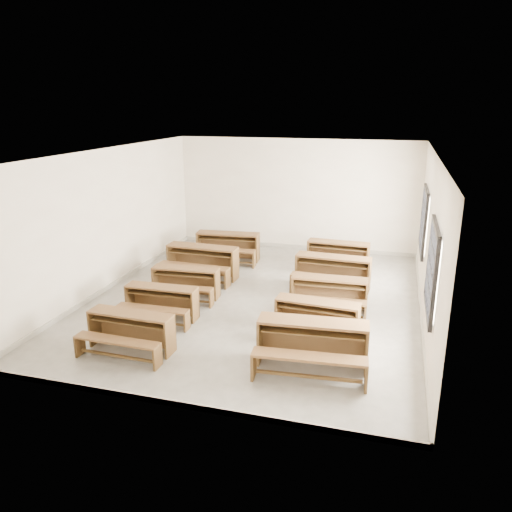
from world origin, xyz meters
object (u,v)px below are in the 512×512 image
(desk_set_0, at_px, (130,329))
(desk_set_6, at_px, (316,316))
(desk_set_3, at_px, (202,259))
(desk_set_7, at_px, (329,292))
(desk_set_4, at_px, (228,245))
(desk_set_2, at_px, (185,280))
(desk_set_9, at_px, (338,253))
(desk_set_8, at_px, (332,270))
(desk_set_1, at_px, (161,300))
(desk_set_5, at_px, (312,341))

(desk_set_0, bearing_deg, desk_set_6, 26.45)
(desk_set_3, bearing_deg, desk_set_7, -17.63)
(desk_set_4, relative_size, desk_set_7, 1.11)
(desk_set_0, relative_size, desk_set_3, 0.86)
(desk_set_2, distance_m, desk_set_4, 2.83)
(desk_set_3, xyz_separation_m, desk_set_9, (3.15, 1.61, -0.05))
(desk_set_3, distance_m, desk_set_9, 3.53)
(desk_set_8, xyz_separation_m, desk_set_9, (-0.06, 1.51, -0.03))
(desk_set_1, height_order, desk_set_8, desk_set_8)
(desk_set_1, relative_size, desk_set_6, 0.93)
(desk_set_9, bearing_deg, desk_set_2, -133.32)
(desk_set_2, bearing_deg, desk_set_9, 40.21)
(desk_set_2, relative_size, desk_set_9, 0.95)
(desk_set_1, xyz_separation_m, desk_set_4, (0.03, 4.01, 0.06))
(desk_set_1, height_order, desk_set_5, desk_set_5)
(desk_set_1, xyz_separation_m, desk_set_6, (3.13, 0.01, 0.02))
(desk_set_0, bearing_deg, desk_set_2, 93.53)
(desk_set_7, bearing_deg, desk_set_5, -91.02)
(desk_set_5, relative_size, desk_set_8, 1.05)
(desk_set_1, distance_m, desk_set_3, 2.51)
(desk_set_0, xyz_separation_m, desk_set_8, (2.99, 3.99, 0.05))
(desk_set_8, distance_m, desk_set_9, 1.51)
(desk_set_3, relative_size, desk_set_7, 1.13)
(desk_set_5, bearing_deg, desk_set_7, 86.80)
(desk_set_1, bearing_deg, desk_set_5, -20.33)
(desk_set_4, xyz_separation_m, desk_set_5, (3.21, -5.13, 0.02))
(desk_set_9, bearing_deg, desk_set_7, -84.08)
(desk_set_3, bearing_deg, desk_set_8, 3.84)
(desk_set_4, bearing_deg, desk_set_8, -30.09)
(desk_set_6, relative_size, desk_set_8, 0.90)
(desk_set_6, height_order, desk_set_9, desk_set_9)
(desk_set_3, bearing_deg, desk_set_1, -85.05)
(desk_set_1, bearing_deg, desk_set_7, 21.16)
(desk_set_0, distance_m, desk_set_9, 6.23)
(desk_set_9, bearing_deg, desk_set_0, -115.46)
(desk_set_1, relative_size, desk_set_9, 0.91)
(desk_set_5, relative_size, desk_set_7, 1.16)
(desk_set_1, height_order, desk_set_6, desk_set_6)
(desk_set_1, distance_m, desk_set_7, 3.45)
(desk_set_3, xyz_separation_m, desk_set_8, (3.21, 0.10, -0.01))
(desk_set_2, relative_size, desk_set_6, 0.97)
(desk_set_0, xyz_separation_m, desk_set_3, (-0.22, 3.90, 0.06))
(desk_set_4, relative_size, desk_set_8, 1.01)
(desk_set_0, height_order, desk_set_6, desk_set_6)
(desk_set_7, xyz_separation_m, desk_set_9, (-0.17, 2.80, 0.01))
(desk_set_0, height_order, desk_set_9, desk_set_9)
(desk_set_3, height_order, desk_set_8, desk_set_3)
(desk_set_1, relative_size, desk_set_7, 0.92)
(desk_set_0, relative_size, desk_set_7, 0.97)
(desk_set_0, height_order, desk_set_3, desk_set_3)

